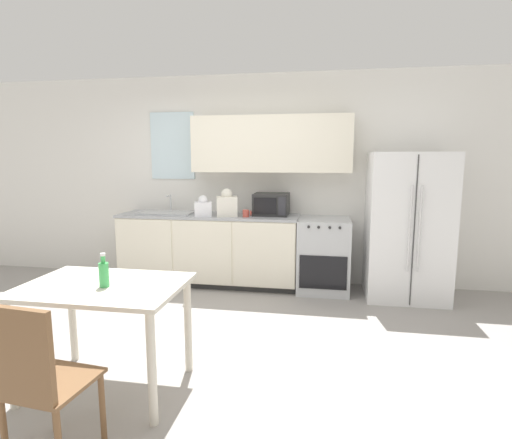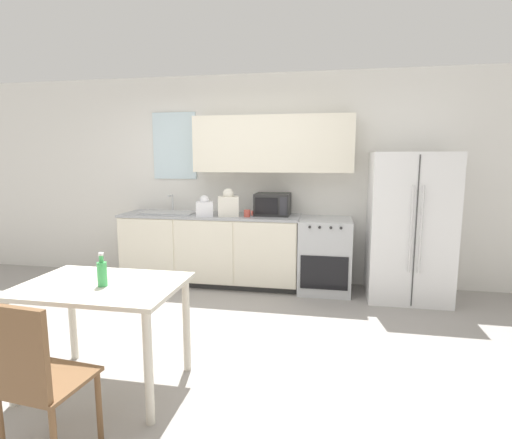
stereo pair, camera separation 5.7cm
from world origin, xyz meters
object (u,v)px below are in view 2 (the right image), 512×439
(microwave, at_px, (273,204))
(coffee_mug, at_px, (248,213))
(oven_range, at_px, (325,255))
(refrigerator, at_px, (409,226))
(dining_table, at_px, (102,300))
(drink_bottle, at_px, (102,273))
(dining_chair_near, at_px, (33,374))

(microwave, distance_m, coffee_mug, 0.37)
(oven_range, relative_size, coffee_mug, 8.11)
(refrigerator, distance_m, dining_table, 3.42)
(coffee_mug, xyz_separation_m, drink_bottle, (-0.51, -2.37, -0.10))
(refrigerator, height_order, microwave, refrigerator)
(microwave, xyz_separation_m, dining_table, (-0.83, -2.54, -0.40))
(microwave, distance_m, drink_bottle, 2.71)
(coffee_mug, distance_m, dining_chair_near, 3.15)
(dining_table, height_order, drink_bottle, drink_bottle)
(refrigerator, distance_m, drink_bottle, 3.42)
(microwave, bearing_deg, coffee_mug, -141.65)
(dining_chair_near, bearing_deg, dining_table, 100.76)
(refrigerator, relative_size, coffee_mug, 15.31)
(microwave, height_order, coffee_mug, microwave)
(oven_range, height_order, dining_table, oven_range)
(microwave, bearing_deg, dining_chair_near, -102.98)
(microwave, distance_m, dining_table, 2.70)
(coffee_mug, height_order, dining_table, coffee_mug)
(refrigerator, height_order, drink_bottle, refrigerator)
(coffee_mug, relative_size, drink_bottle, 0.48)
(oven_range, xyz_separation_m, refrigerator, (0.95, -0.06, 0.40))
(microwave, bearing_deg, refrigerator, -5.58)
(oven_range, distance_m, refrigerator, 1.04)
(oven_range, bearing_deg, coffee_mug, -172.71)
(oven_range, bearing_deg, refrigerator, -3.57)
(coffee_mug, bearing_deg, oven_range, 7.29)
(dining_table, bearing_deg, coffee_mug, 76.61)
(dining_table, bearing_deg, refrigerator, 44.18)
(coffee_mug, bearing_deg, dining_table, -103.39)
(oven_range, distance_m, drink_bottle, 2.91)
(coffee_mug, xyz_separation_m, dining_chair_near, (-0.48, -3.08, -0.43))
(microwave, xyz_separation_m, drink_bottle, (-0.79, -2.59, -0.19))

